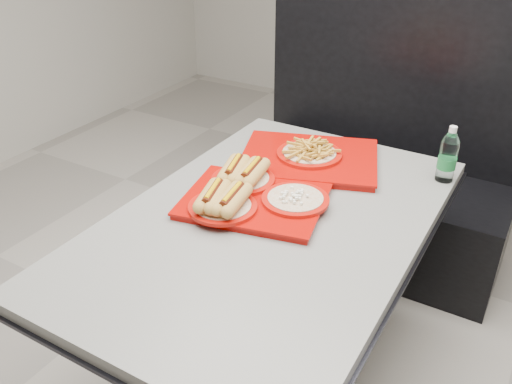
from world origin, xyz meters
The scene contains 6 objects.
ground centered at (0.00, 0.00, 0.00)m, with size 6.00×6.00×0.00m, color gray.
diner_table centered at (0.00, 0.00, 0.58)m, with size 0.92×1.42×0.75m.
booth_bench centered at (0.00, 1.09, 0.40)m, with size 1.30×0.57×1.35m.
tray_near centered at (-0.10, 0.04, 0.79)m, with size 0.51×0.44×0.10m.
tray_far centered at (-0.06, 0.41, 0.78)m, with size 0.60×0.54×0.10m.
water_bottle centered at (0.41, 0.53, 0.84)m, with size 0.06×0.06×0.20m.
Camera 1 is at (0.69, -1.27, 1.67)m, focal length 38.00 mm.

